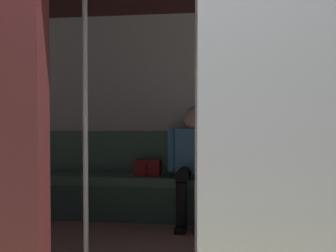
{
  "coord_description": "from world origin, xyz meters",
  "views": [
    {
      "loc": [
        -0.63,
        2.33,
        1.11
      ],
      "look_at": [
        -0.09,
        -1.2,
        1.01
      ],
      "focal_mm": 46.76,
      "sensor_mm": 36.0,
      "label": 1
    }
  ],
  "objects_px": {
    "train_car": "(150,63)",
    "handbag": "(148,168)",
    "grab_pole_door": "(85,117)",
    "grab_pole_far": "(197,117)",
    "bench_seat": "(173,187)",
    "book": "(225,175)",
    "person_seated": "(194,156)"
  },
  "relations": [
    {
      "from": "train_car",
      "to": "handbag",
      "type": "xyz_separation_m",
      "value": [
        0.22,
        -1.02,
        -0.97
      ]
    },
    {
      "from": "grab_pole_door",
      "to": "grab_pole_far",
      "type": "xyz_separation_m",
      "value": [
        -0.75,
        -0.1,
        0.0
      ]
    },
    {
      "from": "handbag",
      "to": "grab_pole_door",
      "type": "bearing_deg",
      "value": 86.41
    },
    {
      "from": "bench_seat",
      "to": "book",
      "type": "bearing_deg",
      "value": -171.58
    },
    {
      "from": "handbag",
      "to": "grab_pole_far",
      "type": "bearing_deg",
      "value": 112.93
    },
    {
      "from": "bench_seat",
      "to": "grab_pole_door",
      "type": "distance_m",
      "value": 1.81
    },
    {
      "from": "bench_seat",
      "to": "grab_pole_far",
      "type": "xyz_separation_m",
      "value": [
        -0.38,
        1.51,
        0.74
      ]
    },
    {
      "from": "person_seated",
      "to": "grab_pole_far",
      "type": "xyz_separation_m",
      "value": [
        -0.16,
        1.46,
        0.41
      ]
    },
    {
      "from": "bench_seat",
      "to": "person_seated",
      "type": "distance_m",
      "value": 0.4
    },
    {
      "from": "train_car",
      "to": "grab_pole_far",
      "type": "distance_m",
      "value": 0.8
    },
    {
      "from": "book",
      "to": "grab_pole_far",
      "type": "xyz_separation_m",
      "value": [
        0.15,
        1.59,
        0.62
      ]
    },
    {
      "from": "book",
      "to": "grab_pole_far",
      "type": "bearing_deg",
      "value": 118.51
    },
    {
      "from": "grab_pole_far",
      "to": "grab_pole_door",
      "type": "bearing_deg",
      "value": 7.8
    },
    {
      "from": "bench_seat",
      "to": "person_seated",
      "type": "bearing_deg",
      "value": 166.38
    },
    {
      "from": "train_car",
      "to": "book",
      "type": "distance_m",
      "value": 1.6
    },
    {
      "from": "train_car",
      "to": "handbag",
      "type": "bearing_deg",
      "value": -77.7
    },
    {
      "from": "train_car",
      "to": "handbag",
      "type": "relative_size",
      "value": 24.62
    },
    {
      "from": "grab_pole_door",
      "to": "book",
      "type": "bearing_deg",
      "value": -118.12
    },
    {
      "from": "train_car",
      "to": "grab_pole_door",
      "type": "distance_m",
      "value": 0.82
    },
    {
      "from": "book",
      "to": "bench_seat",
      "type": "bearing_deg",
      "value": 42.35
    },
    {
      "from": "train_car",
      "to": "handbag",
      "type": "distance_m",
      "value": 1.42
    },
    {
      "from": "bench_seat",
      "to": "handbag",
      "type": "xyz_separation_m",
      "value": [
        0.27,
        -0.03,
        0.19
      ]
    },
    {
      "from": "handbag",
      "to": "grab_pole_door",
      "type": "height_order",
      "value": "grab_pole_door"
    },
    {
      "from": "bench_seat",
      "to": "person_seated",
      "type": "xyz_separation_m",
      "value": [
        -0.22,
        0.05,
        0.33
      ]
    },
    {
      "from": "bench_seat",
      "to": "grab_pole_far",
      "type": "relative_size",
      "value": 1.47
    },
    {
      "from": "grab_pole_far",
      "to": "bench_seat",
      "type": "bearing_deg",
      "value": -75.99
    },
    {
      "from": "bench_seat",
      "to": "train_car",
      "type": "bearing_deg",
      "value": 86.97
    },
    {
      "from": "train_car",
      "to": "book",
      "type": "height_order",
      "value": "train_car"
    },
    {
      "from": "train_car",
      "to": "bench_seat",
      "type": "distance_m",
      "value": 1.53
    },
    {
      "from": "person_seated",
      "to": "handbag",
      "type": "height_order",
      "value": "person_seated"
    },
    {
      "from": "person_seated",
      "to": "book",
      "type": "bearing_deg",
      "value": -157.31
    },
    {
      "from": "bench_seat",
      "to": "book",
      "type": "height_order",
      "value": "book"
    }
  ]
}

